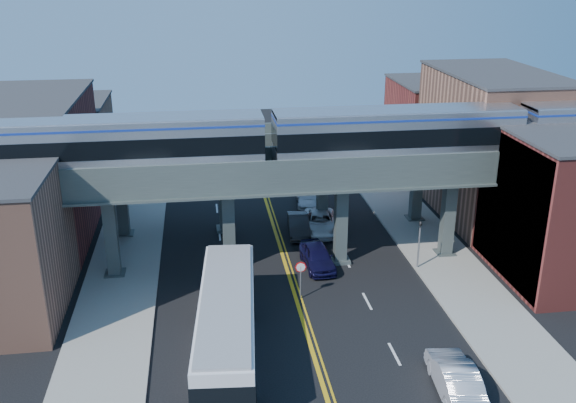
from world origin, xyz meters
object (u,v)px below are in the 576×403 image
at_px(traffic_signal, 419,240).
at_px(car_parked_curb, 455,377).
at_px(car_lane_a, 317,256).
at_px(car_lane_b, 299,225).
at_px(car_lane_d, 309,198).
at_px(transit_train, 397,133).
at_px(stop_sign, 301,274).
at_px(car_lane_c, 320,222).
at_px(transit_bus, 227,326).

distance_m(traffic_signal, car_parked_curb, 13.97).
distance_m(car_lane_a, car_lane_b, 6.02).
relative_size(car_lane_a, car_parked_curb, 0.91).
relative_size(car_lane_a, car_lane_b, 1.03).
xyz_separation_m(car_lane_b, car_lane_d, (1.87, 6.17, -0.03)).
distance_m(car_lane_d, car_parked_curb, 27.33).
bearing_deg(transit_train, car_parked_curb, -94.62).
xyz_separation_m(transit_train, car_lane_a, (-5.55, -0.62, -8.66)).
distance_m(stop_sign, car_lane_c, 11.30).
relative_size(car_lane_b, car_lane_c, 0.86).
height_order(transit_bus, car_lane_d, transit_bus).
bearing_deg(car_parked_curb, transit_bus, -18.77).
height_order(stop_sign, car_parked_curb, stop_sign).
relative_size(car_lane_d, car_parked_curb, 0.97).
distance_m(transit_train, traffic_signal, 7.59).
bearing_deg(car_lane_c, car_lane_d, 97.27).
bearing_deg(stop_sign, car_lane_c, 72.78).
xyz_separation_m(car_lane_a, car_parked_curb, (4.28, -15.01, 0.05)).
height_order(stop_sign, car_lane_c, stop_sign).
relative_size(car_lane_a, car_lane_c, 0.88).
bearing_deg(transit_bus, traffic_signal, -53.33).
bearing_deg(car_lane_d, car_lane_c, -83.80).
bearing_deg(car_lane_c, car_parked_curb, -74.73).
relative_size(stop_sign, traffic_signal, 0.64).
height_order(traffic_signal, car_lane_a, traffic_signal).
xyz_separation_m(transit_bus, car_lane_b, (6.50, 16.06, -1.04)).
bearing_deg(transit_train, traffic_signal, -54.29).
height_order(car_lane_a, car_lane_c, car_lane_a).
distance_m(transit_train, transit_bus, 18.12).
bearing_deg(car_lane_c, car_lane_a, -94.88).
distance_m(stop_sign, traffic_signal, 9.41).
distance_m(stop_sign, car_parked_curb, 12.34).
bearing_deg(car_lane_d, traffic_signal, -61.22).
bearing_deg(car_lane_c, car_lane_b, -160.76).
xyz_separation_m(traffic_signal, transit_bus, (-13.90, -8.68, -0.49)).
xyz_separation_m(car_lane_a, car_lane_c, (1.42, 6.38, -0.06)).
relative_size(transit_bus, car_lane_d, 2.71).
height_order(stop_sign, traffic_signal, traffic_signal).
bearing_deg(transit_train, transit_bus, -139.40).
xyz_separation_m(transit_train, car_lane_b, (-5.96, 5.38, -8.72)).
distance_m(car_lane_b, car_lane_d, 6.45).
bearing_deg(car_lane_c, traffic_signal, -46.69).
relative_size(transit_train, car_lane_c, 9.67).
bearing_deg(transit_bus, stop_sign, -36.66).
height_order(stop_sign, car_lane_a, stop_sign).
height_order(traffic_signal, car_lane_b, traffic_signal).
distance_m(car_lane_a, car_lane_d, 12.26).
xyz_separation_m(car_lane_b, car_lane_c, (1.83, 0.38, -0.01)).
xyz_separation_m(stop_sign, car_lane_a, (1.92, 4.38, -0.94)).
distance_m(car_lane_b, car_lane_c, 1.87).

